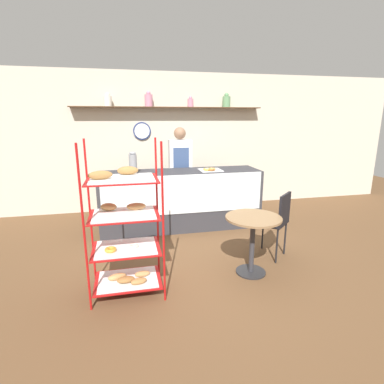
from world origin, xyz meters
TOP-DOWN VIEW (x-y plane):
  - ground_plane at (0.00, 0.00)m, footprint 14.00×14.00m
  - back_wall at (-0.00, 2.58)m, footprint 10.00×0.30m
  - display_counter at (0.00, 1.33)m, footprint 2.66×0.69m
  - pastry_rack at (-0.93, -0.47)m, footprint 0.76×0.56m
  - person_worker at (0.09, 1.85)m, footprint 0.40×0.23m
  - cafe_table at (0.54, -0.41)m, footprint 0.66×0.66m
  - cafe_chair at (1.02, -0.09)m, footprint 0.54×0.54m
  - coffee_carafe at (-0.77, 1.28)m, footprint 0.12×0.12m
  - donut_tray_counter at (0.48, 1.25)m, footprint 0.36×0.35m

SIDE VIEW (x-z plane):
  - ground_plane at x=0.00m, z-range 0.00..0.00m
  - display_counter at x=0.00m, z-range 0.00..0.98m
  - cafe_table at x=0.54m, z-range 0.18..0.89m
  - cafe_chair at x=1.02m, z-range 0.11..1.00m
  - pastry_rack at x=-0.93m, z-range -0.11..1.52m
  - person_worker at x=0.09m, z-range 0.08..1.76m
  - donut_tray_counter at x=0.48m, z-range 0.97..1.02m
  - coffee_carafe at x=-0.77m, z-range 0.97..1.32m
  - back_wall at x=0.00m, z-range 0.02..2.72m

